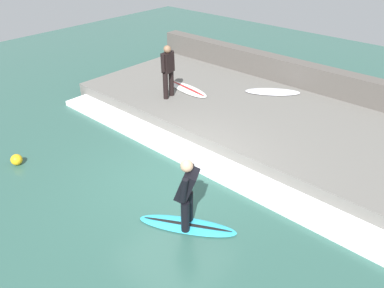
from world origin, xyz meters
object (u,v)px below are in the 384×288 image
at_px(surfboard_waiting_near, 188,89).
at_px(surfboard_spare, 273,92).
at_px(surfer_riding, 187,191).
at_px(surfboard_riding, 187,226).
at_px(marker_buoy, 17,160).
at_px(surfer_waiting_near, 168,69).

distance_m(surfboard_waiting_near, surfboard_spare, 2.64).
relative_size(surfer_riding, surfboard_spare, 0.87).
height_order(surfboard_riding, surfboard_spare, surfboard_spare).
xyz_separation_m(surfer_riding, surfboard_waiting_near, (4.21, 3.78, -0.41)).
bearing_deg(surfboard_waiting_near, surfer_riding, -138.11).
bearing_deg(surfboard_waiting_near, surfboard_spare, -52.68).
bearing_deg(marker_buoy, surfer_riding, -75.84).
bearing_deg(surfboard_spare, marker_buoy, 157.87).
bearing_deg(surfboard_riding, surfboard_waiting_near, 41.89).
xyz_separation_m(surfboard_riding, surfer_waiting_near, (3.44, 3.87, 1.30)).
height_order(surfer_waiting_near, surfboard_waiting_near, surfer_waiting_near).
relative_size(surfboard_riding, surfboard_waiting_near, 1.10).
relative_size(surfboard_riding, surfer_riding, 1.28).
height_order(surfboard_waiting_near, surfboard_spare, surfboard_waiting_near).
bearing_deg(surfboard_spare, surfer_waiting_near, 137.14).
bearing_deg(surfer_riding, surfboard_spare, 16.07).
height_order(surfboard_riding, surfer_riding, surfer_riding).
xyz_separation_m(surfboard_spare, marker_buoy, (-6.95, 2.83, -0.33)).
distance_m(surfboard_riding, surfboard_spare, 6.06).
height_order(surfer_riding, surfer_waiting_near, surfer_waiting_near).
relative_size(surfboard_spare, marker_buoy, 6.27).
relative_size(surfboard_riding, marker_buoy, 7.00).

